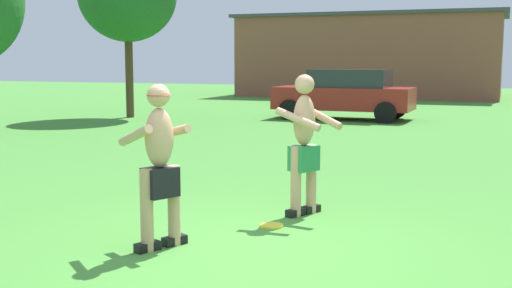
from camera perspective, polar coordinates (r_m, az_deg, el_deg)
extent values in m
plane|color=#428433|center=(6.57, -0.91, -9.41)|extent=(80.00, 80.00, 0.00)
cube|color=black|center=(6.69, -9.41, -8.80)|extent=(0.21, 0.28, 0.09)
cylinder|color=tan|center=(6.60, -9.48, -5.73)|extent=(0.13, 0.13, 0.83)
cube|color=black|center=(6.87, -7.09, -8.32)|extent=(0.21, 0.28, 0.09)
cylinder|color=tan|center=(6.78, -7.14, -5.33)|extent=(0.13, 0.13, 0.83)
cube|color=black|center=(6.63, -8.34, -3.30)|extent=(0.36, 0.40, 0.30)
ellipsoid|color=tan|center=(6.57, -8.41, 0.54)|extent=(0.33, 0.38, 0.60)
cylinder|color=tan|center=(6.53, -10.46, 0.72)|extent=(0.54, 0.36, 0.26)
cylinder|color=tan|center=(6.77, -7.41, 1.01)|extent=(0.56, 0.31, 0.21)
sphere|color=tan|center=(6.53, -8.48, 4.19)|extent=(0.23, 0.23, 0.23)
cone|color=red|center=(6.53, -8.49, 4.74)|extent=(0.32, 0.32, 0.13)
cube|color=black|center=(8.23, 4.79, -5.66)|extent=(0.21, 0.28, 0.09)
cylinder|color=tan|center=(8.15, 4.82, -3.03)|extent=(0.13, 0.13, 0.86)
cube|color=black|center=(8.03, 3.46, -5.97)|extent=(0.21, 0.28, 0.09)
cylinder|color=tan|center=(7.95, 3.49, -3.28)|extent=(0.13, 0.13, 0.86)
cube|color=#28844C|center=(8.01, 4.18, -1.23)|extent=(0.36, 0.40, 0.31)
ellipsoid|color=tan|center=(7.95, 4.21, 2.08)|extent=(0.34, 0.38, 0.62)
cylinder|color=tan|center=(8.04, 5.78, 2.34)|extent=(0.57, 0.32, 0.28)
cylinder|color=tan|center=(7.72, 3.68, 2.16)|extent=(0.59, 0.20, 0.27)
sphere|color=tan|center=(7.92, 4.24, 5.20)|extent=(0.24, 0.24, 0.24)
cylinder|color=yellow|center=(7.54, 1.36, -7.11)|extent=(0.27, 0.27, 0.03)
cube|color=maroon|center=(21.03, 7.62, 3.97)|extent=(4.33, 1.88, 0.70)
cube|color=#282D33|center=(20.95, 8.18, 5.67)|extent=(2.44, 1.63, 0.56)
cylinder|color=black|center=(20.62, 2.92, 2.99)|extent=(0.64, 0.23, 0.64)
cylinder|color=black|center=(22.33, 4.43, 3.31)|extent=(0.64, 0.23, 0.64)
cylinder|color=black|center=(19.85, 11.18, 2.69)|extent=(0.64, 0.23, 0.64)
cylinder|color=black|center=(21.62, 12.07, 3.04)|extent=(0.64, 0.23, 0.64)
cube|color=brown|center=(34.59, 9.96, 7.42)|extent=(12.70, 6.15, 3.97)
cube|color=#3F3F44|center=(34.65, 10.04, 10.84)|extent=(13.21, 6.39, 0.16)
cylinder|color=#4C3823|center=(21.90, -10.96, 6.09)|extent=(0.25, 0.25, 2.91)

